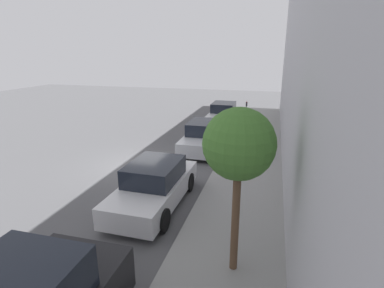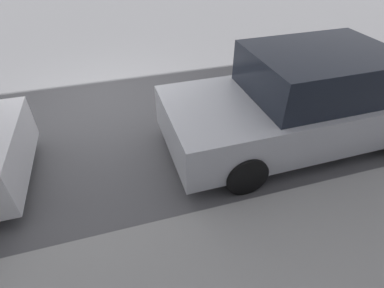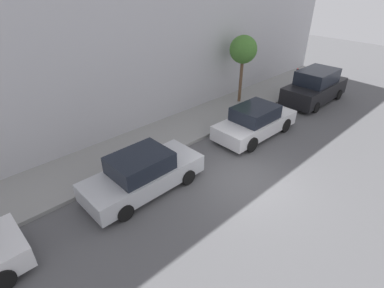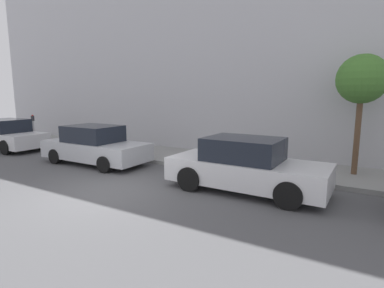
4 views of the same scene
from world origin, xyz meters
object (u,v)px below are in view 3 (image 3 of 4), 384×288
(parked_sedan_second, at_px, (255,122))
(street_tree, at_px, (243,50))
(parked_suv_nearest, at_px, (315,87))
(parking_meter_near, at_px, (296,77))
(parked_sedan_third, at_px, (143,173))

(parked_sedan_second, xyz_separation_m, street_tree, (3.08, -2.65, 2.48))
(parked_suv_nearest, relative_size, parking_meter_near, 3.42)
(parked_sedan_second, bearing_deg, parking_meter_near, -75.20)
(parked_suv_nearest, relative_size, parked_sedan_third, 1.07)
(parked_sedan_second, height_order, parked_sedan_third, same)
(parked_suv_nearest, distance_m, parked_sedan_second, 6.24)
(parked_suv_nearest, distance_m, parking_meter_near, 1.86)
(parking_meter_near, xyz_separation_m, street_tree, (1.23, 4.34, 2.19))
(parking_meter_near, height_order, street_tree, street_tree)
(parked_sedan_second, distance_m, parking_meter_near, 7.24)
(parked_suv_nearest, distance_m, parked_sedan_third, 12.71)
(parked_sedan_second, xyz_separation_m, parking_meter_near, (1.85, -6.99, 0.29))
(parked_sedan_third, distance_m, parking_meter_near, 13.55)
(parked_sedan_third, bearing_deg, parked_sedan_second, -92.06)
(parking_meter_near, distance_m, street_tree, 5.02)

